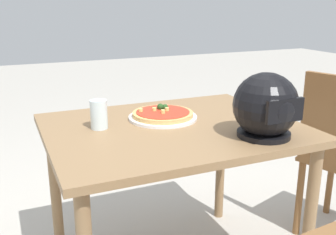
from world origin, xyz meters
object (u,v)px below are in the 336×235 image
object	(u,v)px
dining_table	(173,146)
pizza	(163,113)
motorcycle_helmet	(266,107)
drinking_glass	(99,114)

from	to	relation	value
dining_table	pizza	distance (m)	0.16
pizza	motorcycle_helmet	xyz separation A→B (m)	(-0.26, 0.38, 0.10)
pizza	motorcycle_helmet	world-z (taller)	motorcycle_helmet
pizza	drinking_glass	bearing A→B (deg)	5.00
drinking_glass	pizza	bearing A→B (deg)	-175.00
dining_table	motorcycle_helmet	bearing A→B (deg)	134.72
motorcycle_helmet	drinking_glass	size ratio (longest dim) A/B	2.09
dining_table	pizza	bearing A→B (deg)	-91.60
dining_table	drinking_glass	world-z (taller)	drinking_glass
dining_table	motorcycle_helmet	xyz separation A→B (m)	(-0.26, 0.27, 0.21)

